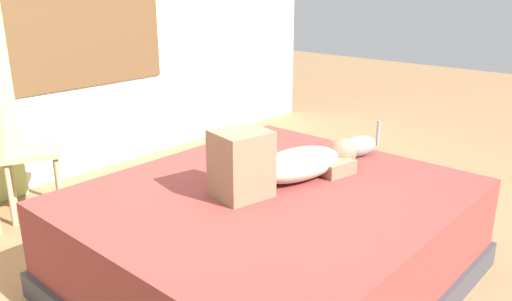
# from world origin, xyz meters

# --- Properties ---
(ground_plane) EXTENTS (16.00, 16.00, 0.00)m
(ground_plane) POSITION_xyz_m (0.00, 0.00, 0.00)
(ground_plane) COLOR olive
(bed) EXTENTS (1.96, 1.73, 0.53)m
(bed) POSITION_xyz_m (0.10, 0.06, 0.26)
(bed) COLOR #38383D
(bed) RESTS_ON ground
(person_lying) EXTENTS (0.94, 0.42, 0.34)m
(person_lying) POSITION_xyz_m (0.23, 0.08, 0.65)
(person_lying) COLOR #CCB299
(person_lying) RESTS_ON bed
(cat) EXTENTS (0.34, 0.19, 0.21)m
(cat) POSITION_xyz_m (0.86, 0.01, 0.60)
(cat) COLOR gray
(cat) RESTS_ON bed
(chair_by_desk) EXTENTS (0.50, 0.50, 0.86)m
(chair_by_desk) POSITION_xyz_m (-0.41, 1.88, 0.51)
(chair_by_desk) COLOR tan
(chair_by_desk) RESTS_ON ground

